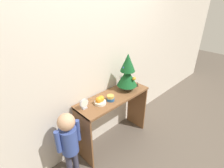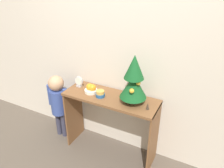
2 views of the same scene
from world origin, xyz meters
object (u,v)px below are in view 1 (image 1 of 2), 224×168
object	(u,v)px
mini_tree	(127,72)
figurine	(137,84)
fruit_bowl	(100,101)
desk_clock	(84,104)
child_figure	(69,138)
singing_bowl	(111,98)

from	to	relation	value
mini_tree	figurine	distance (m)	0.30
fruit_bowl	desk_clock	size ratio (longest dim) A/B	1.11
child_figure	mini_tree	bearing A→B (deg)	1.75
mini_tree	desk_clock	distance (m)	0.76
mini_tree	singing_bowl	xyz separation A→B (m)	(-0.38, -0.05, -0.23)
fruit_bowl	figurine	bearing A→B (deg)	-3.25
fruit_bowl	desk_clock	xyz separation A→B (m)	(-0.21, 0.05, 0.02)
mini_tree	fruit_bowl	size ratio (longest dim) A/B	3.60
mini_tree	figurine	bearing A→B (deg)	-14.62
mini_tree	child_figure	world-z (taller)	mini_tree
singing_bowl	fruit_bowl	bearing A→B (deg)	164.98
figurine	child_figure	distance (m)	1.24
singing_bowl	child_figure	xyz separation A→B (m)	(-0.66, 0.02, -0.27)
figurine	child_figure	xyz separation A→B (m)	(-1.22, 0.02, -0.26)
mini_tree	desk_clock	xyz separation A→B (m)	(-0.73, 0.04, -0.20)
fruit_bowl	mini_tree	bearing A→B (deg)	0.89
fruit_bowl	child_figure	bearing A→B (deg)	-177.36
desk_clock	figurine	size ratio (longest dim) A/B	1.92
mini_tree	singing_bowl	size ratio (longest dim) A/B	5.18
desk_clock	figurine	xyz separation A→B (m)	(0.92, -0.09, -0.03)
fruit_bowl	child_figure	xyz separation A→B (m)	(-0.51, -0.02, -0.27)
figurine	mini_tree	bearing A→B (deg)	165.38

